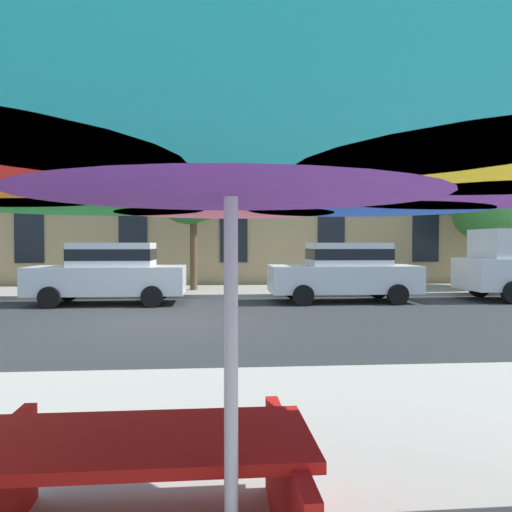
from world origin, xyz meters
TOP-DOWN VIEW (x-y plane):
  - ground_plane at (0.00, 0.00)m, footprint 120.00×120.00m
  - sidewalk_far at (0.00, 6.80)m, footprint 56.00×3.60m
  - apartment_building at (0.00, 14.99)m, footprint 39.56×12.08m
  - sedan_white at (-1.80, 3.70)m, footprint 4.40×1.98m
  - sedan_white_midblock at (5.12, 3.70)m, footprint 4.40×1.98m
  - street_tree_middle at (0.44, 6.63)m, footprint 2.62×2.53m
  - street_tree_right at (11.81, 7.04)m, footprint 3.29×3.40m
  - patio_umbrella at (1.31, -9.00)m, footprint 3.79×3.79m
  - picnic_table at (0.85, -8.49)m, footprint 1.81×1.54m

SIDE VIEW (x-z plane):
  - ground_plane at x=0.00m, z-range 0.00..0.00m
  - sidewalk_far at x=0.00m, z-range 0.00..0.12m
  - picnic_table at x=0.85m, z-range 0.10..0.87m
  - sedan_white at x=-1.80m, z-range 0.06..1.84m
  - sedan_white_midblock at x=5.12m, z-range 0.06..1.84m
  - patio_umbrella at x=1.31m, z-range 0.95..3.43m
  - street_tree_right at x=11.81m, z-range 0.81..5.79m
  - street_tree_middle at x=0.44m, z-range 1.16..6.12m
  - apartment_building at x=0.00m, z-range 0.00..12.80m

